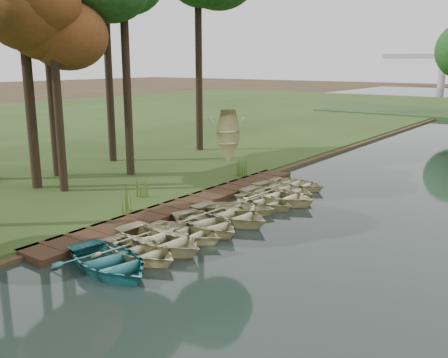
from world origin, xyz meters
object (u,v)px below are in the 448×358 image
Objects in this scene: rowboat_0 at (108,259)px; stored_rowboat at (227,156)px; rowboat_1 at (139,247)px; rowboat_2 at (160,236)px; boardwalk at (188,205)px.

stored_rowboat is at bearing 36.10° from rowboat_0.
rowboat_1 is at bearing 13.60° from rowboat_0.
rowboat_2 is (-0.10, 1.08, 0.06)m from rowboat_1.
rowboat_2 is at bearing -60.41° from boardwalk.
boardwalk is 9.70m from stored_rowboat.
stored_rowboat is at bearing 115.60° from boardwalk.
rowboat_1 is at bearing -113.15° from stored_rowboat.
boardwalk is at bearing -113.07° from stored_rowboat.
stored_rowboat is (-6.83, 15.59, 0.19)m from rowboat_0.
rowboat_0 is 1.14× the size of rowboat_1.
rowboat_1 is 1.09m from rowboat_2.
rowboat_0 is at bearing -173.16° from rowboat_1.
rowboat_2 reaches higher than rowboat_0.
boardwalk is 5.10m from rowboat_2.
boardwalk is at bearing 33.54° from rowboat_0.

